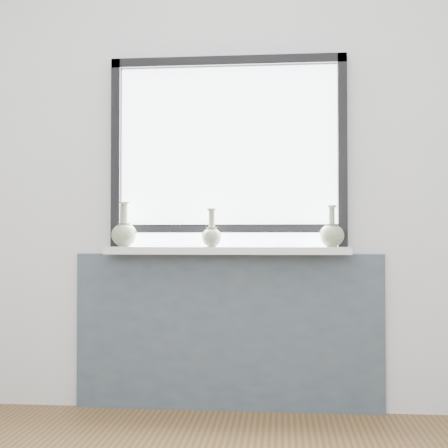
# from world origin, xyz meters

# --- Properties ---
(back_wall) EXTENTS (3.60, 0.02, 2.60)m
(back_wall) POSITION_xyz_m (0.00, 1.81, 1.30)
(back_wall) COLOR silver
(back_wall) RESTS_ON ground
(apron_panel) EXTENTS (1.70, 0.03, 0.86)m
(apron_panel) POSITION_xyz_m (0.00, 1.78, 0.43)
(apron_panel) COLOR #46525D
(apron_panel) RESTS_ON ground
(windowsill) EXTENTS (1.32, 0.18, 0.04)m
(windowsill) POSITION_xyz_m (0.00, 1.71, 0.88)
(windowsill) COLOR white
(windowsill) RESTS_ON apron_panel
(window) EXTENTS (1.30, 0.06, 1.05)m
(window) POSITION_xyz_m (0.00, 1.77, 1.44)
(window) COLOR black
(window) RESTS_ON windowsill
(vase_a) EXTENTS (0.14, 0.14, 0.24)m
(vase_a) POSITION_xyz_m (-0.56, 1.69, 0.98)
(vase_a) COLOR gray
(vase_a) RESTS_ON windowsill
(vase_b) EXTENTS (0.11, 0.11, 0.21)m
(vase_b) POSITION_xyz_m (-0.08, 1.68, 0.96)
(vase_b) COLOR gray
(vase_b) RESTS_ON windowsill
(vase_c) EXTENTS (0.13, 0.13, 0.22)m
(vase_c) POSITION_xyz_m (0.56, 1.68, 0.97)
(vase_c) COLOR gray
(vase_c) RESTS_ON windowsill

